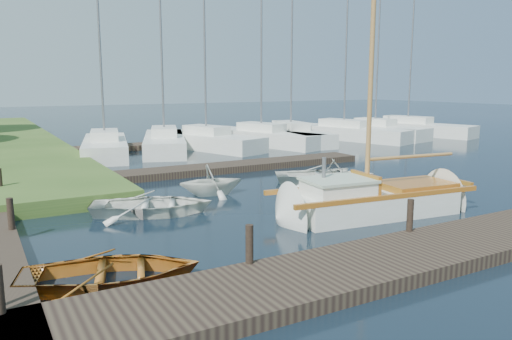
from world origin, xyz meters
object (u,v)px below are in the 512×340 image
dinghy (111,267)px  tender_a (152,202)px  marina_boat_0 (105,145)px  mooring_post_5 (0,180)px  marina_boat_4 (291,134)px  marina_boat_7 (408,127)px  mooring_post_1 (249,244)px  marina_boat_1 (164,141)px  marina_boat_5 (344,131)px  marina_boat_2 (206,140)px  mooring_post_2 (410,215)px  tender_d (335,169)px  tender_c (325,173)px  mooring_post_4 (11,214)px  marina_boat_6 (375,130)px  tender_b (211,178)px  marina_boat_3 (261,136)px  sailboat (376,203)px

dinghy → tender_a: bearing=-10.0°
marina_boat_0 → mooring_post_5: bearing=161.6°
marina_boat_4 → marina_boat_7: size_ratio=0.93×
mooring_post_1 → tender_a: (-0.14, 5.82, -0.33)m
dinghy → marina_boat_1: size_ratio=0.34×
marina_boat_5 → mooring_post_5: bearing=94.7°
marina_boat_1 → marina_boat_2: size_ratio=0.99×
mooring_post_2 → marina_boat_5: size_ratio=0.07×
mooring_post_1 → marina_boat_5: bearing=46.4°
marina_boat_0 → marina_boat_1: (3.47, 0.34, -0.01)m
tender_d → marina_boat_0: marina_boat_0 is taller
tender_c → marina_boat_4: 13.72m
mooring_post_4 → dinghy: bearing=-69.6°
tender_a → mooring_post_1: bearing=-156.5°
mooring_post_1 → mooring_post_2: bearing=0.0°
mooring_post_2 → mooring_post_5: 13.12m
marina_boat_2 → marina_boat_7: marina_boat_7 is taller
marina_boat_7 → marina_boat_6: bearing=81.9°
dinghy → marina_boat_6: 29.17m
marina_boat_0 → marina_boat_6: bearing=-77.3°
mooring_post_5 → tender_c: size_ratio=0.21×
mooring_post_4 → marina_boat_5: (22.06, 13.95, -0.13)m
marina_boat_4 → tender_b: bearing=143.5°
tender_c → marina_boat_4: marina_boat_4 is taller
mooring_post_1 → marina_boat_4: (13.67, 19.08, -0.13)m
mooring_post_5 → tender_d: (11.88, -2.86, -0.19)m
mooring_post_1 → tender_b: size_ratio=0.35×
marina_boat_3 → marina_boat_6: size_ratio=1.24×
mooring_post_4 → mooring_post_5: size_ratio=1.00×
marina_boat_4 → marina_boat_2: bearing=98.8°
tender_a → marina_boat_4: size_ratio=0.33×
tender_b → marina_boat_1: (2.47, 11.93, -0.03)m
tender_b → tender_d: size_ratio=1.17×
marina_boat_1 → marina_boat_5: size_ratio=0.85×
mooring_post_4 → marina_boat_4: 22.59m
tender_c → marina_boat_5: size_ratio=0.33×
mooring_post_4 → marina_boat_6: 28.24m
mooring_post_2 → marina_boat_6: (16.21, 18.67, -0.13)m
dinghy → marina_boat_6: bearing=-36.3°
marina_boat_3 → marina_boat_7: (13.19, 0.15, -0.02)m
dinghy → tender_d: 12.07m
sailboat → marina_boat_5: bearing=59.7°
mooring_post_2 → tender_c: bearing=68.5°
mooring_post_1 → marina_boat_3: (11.40, 19.08, -0.12)m
mooring_post_4 → marina_boat_7: size_ratio=0.07×
mooring_post_2 → mooring_post_4: size_ratio=1.00×
mooring_post_5 → mooring_post_2: bearing=-49.6°
sailboat → marina_boat_5: (12.33, 16.47, 0.23)m
mooring_post_1 → mooring_post_2: same height
mooring_post_2 → sailboat: (1.23, 2.48, -0.36)m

